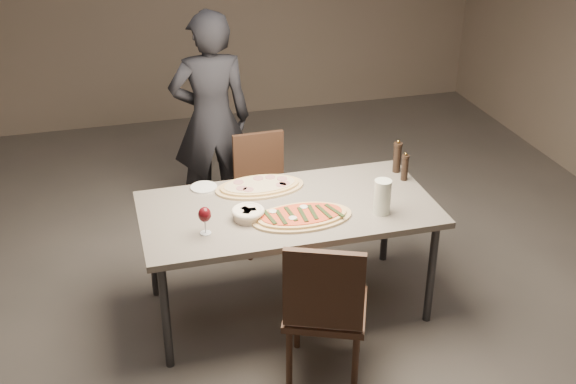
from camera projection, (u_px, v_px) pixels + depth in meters
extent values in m
plane|color=#554F49|center=(288.00, 306.00, 4.75)|extent=(7.00, 7.00, 0.00)
cube|color=slate|center=(288.00, 209.00, 4.42)|extent=(1.80, 0.90, 0.04)
cylinder|color=#333335|center=(166.00, 316.00, 4.08)|extent=(0.05, 0.05, 0.71)
cylinder|color=#333335|center=(431.00, 273.00, 4.47)|extent=(0.05, 0.05, 0.71)
cylinder|color=#333335|center=(152.00, 249.00, 4.71)|extent=(0.05, 0.05, 0.71)
cylinder|color=#333335|center=(386.00, 216.00, 5.10)|extent=(0.05, 0.05, 0.71)
ellipsoid|color=white|center=(273.00, 211.00, 4.28)|extent=(0.05, 0.05, 0.01)
ellipsoid|color=white|center=(304.00, 206.00, 4.32)|extent=(0.05, 0.05, 0.01)
ellipsoid|color=white|center=(293.00, 217.00, 4.21)|extent=(0.05, 0.05, 0.01)
cube|color=#243215|center=(270.00, 217.00, 4.22)|extent=(0.05, 0.18, 0.01)
cube|color=#243215|center=(281.00, 217.00, 4.22)|extent=(0.03, 0.18, 0.01)
cube|color=#243215|center=(291.00, 214.00, 4.25)|extent=(0.04, 0.18, 0.01)
cube|color=#243215|center=(303.00, 214.00, 4.24)|extent=(0.03, 0.17, 0.01)
cube|color=#243215|center=(313.00, 212.00, 4.27)|extent=(0.03, 0.17, 0.01)
cube|color=#243215|center=(324.00, 211.00, 4.27)|extent=(0.06, 0.18, 0.01)
cube|color=#243215|center=(334.00, 210.00, 4.29)|extent=(0.08, 0.17, 0.01)
cylinder|color=tan|center=(248.00, 189.00, 4.53)|extent=(0.07, 0.07, 0.00)
cylinder|color=tan|center=(281.00, 185.00, 4.59)|extent=(0.07, 0.07, 0.00)
cylinder|color=tan|center=(242.00, 188.00, 4.55)|extent=(0.07, 0.07, 0.00)
cylinder|color=tan|center=(282.00, 179.00, 4.67)|extent=(0.07, 0.07, 0.00)
cylinder|color=tan|center=(258.00, 178.00, 4.67)|extent=(0.07, 0.07, 0.00)
cylinder|color=tan|center=(285.00, 183.00, 4.61)|extent=(0.07, 0.07, 0.00)
cylinder|color=tan|center=(238.00, 182.00, 4.62)|extent=(0.07, 0.07, 0.00)
cylinder|color=tan|center=(270.00, 177.00, 4.68)|extent=(0.07, 0.07, 0.00)
cylinder|color=beige|center=(248.00, 214.00, 4.25)|extent=(0.17, 0.17, 0.06)
torus|color=beige|center=(248.00, 211.00, 4.24)|extent=(0.20, 0.20, 0.03)
cube|color=#A47443|center=(252.00, 212.00, 4.25)|extent=(0.05, 0.04, 0.04)
cube|color=#A47443|center=(245.00, 211.00, 4.26)|extent=(0.06, 0.06, 0.04)
cube|color=#A47443|center=(247.00, 214.00, 4.23)|extent=(0.06, 0.07, 0.04)
cylinder|color=white|center=(255.00, 191.00, 4.57)|extent=(0.14, 0.14, 0.02)
cylinder|color=#A1993B|center=(255.00, 191.00, 4.57)|extent=(0.09, 0.09, 0.00)
cylinder|color=black|center=(405.00, 169.00, 4.69)|extent=(0.04, 0.04, 0.16)
cylinder|color=black|center=(406.00, 157.00, 4.65)|extent=(0.05, 0.05, 0.02)
sphere|color=gold|center=(406.00, 154.00, 4.64)|extent=(0.02, 0.02, 0.02)
cylinder|color=black|center=(397.00, 159.00, 4.80)|extent=(0.05, 0.05, 0.19)
cylinder|color=black|center=(398.00, 145.00, 4.75)|extent=(0.06, 0.06, 0.02)
sphere|color=gold|center=(398.00, 142.00, 4.74)|extent=(0.02, 0.02, 0.02)
cylinder|color=silver|center=(382.00, 197.00, 4.29)|extent=(0.10, 0.10, 0.22)
cylinder|color=silver|center=(206.00, 233.00, 4.12)|extent=(0.06, 0.06, 0.01)
cylinder|color=silver|center=(205.00, 226.00, 4.10)|extent=(0.01, 0.01, 0.08)
ellipsoid|color=#4D0B10|center=(205.00, 215.00, 4.07)|extent=(0.08, 0.08, 0.09)
cylinder|color=white|center=(204.00, 187.00, 4.62)|extent=(0.17, 0.17, 0.01)
cube|color=#3D2619|center=(326.00, 309.00, 4.01)|extent=(0.58, 0.58, 0.04)
cylinder|color=#3D2619|center=(289.00, 359.00, 3.98)|extent=(0.04, 0.04, 0.41)
cylinder|color=#3D2619|center=(355.00, 365.00, 3.94)|extent=(0.04, 0.04, 0.41)
cylinder|color=#3D2619|center=(297.00, 319.00, 4.30)|extent=(0.04, 0.04, 0.41)
cylinder|color=#3D2619|center=(358.00, 324.00, 4.26)|extent=(0.04, 0.04, 0.41)
cube|color=#3D2619|center=(324.00, 290.00, 3.71)|extent=(0.41, 0.20, 0.46)
cube|color=#3D2619|center=(265.00, 199.00, 5.26)|extent=(0.41, 0.41, 0.04)
cylinder|color=#3D2619|center=(281.00, 210.00, 5.53)|extent=(0.03, 0.03, 0.37)
cylinder|color=#3D2619|center=(239.00, 216.00, 5.45)|extent=(0.03, 0.03, 0.37)
cylinder|color=#3D2619|center=(293.00, 231.00, 5.25)|extent=(0.03, 0.03, 0.37)
cylinder|color=#3D2619|center=(250.00, 237.00, 5.17)|extent=(0.03, 0.03, 0.37)
cube|color=#3D2619|center=(258.00, 159.00, 5.30)|extent=(0.38, 0.05, 0.41)
imported|color=black|center=(211.00, 120.00, 5.42)|extent=(0.62, 0.42, 1.68)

